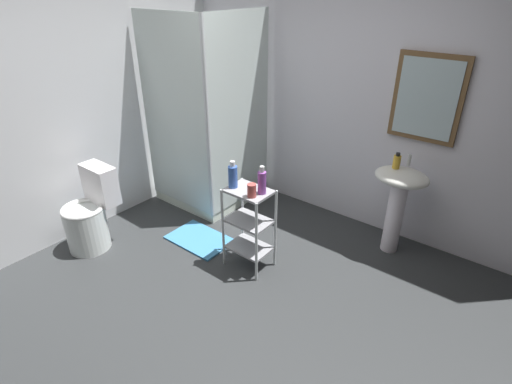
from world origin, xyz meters
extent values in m
cube|color=#2F3233|center=(0.00, 0.00, -0.01)|extent=(4.20, 4.20, 0.02)
cube|color=silver|center=(0.00, 1.85, 1.25)|extent=(4.20, 0.10, 2.50)
cube|color=brown|center=(0.74, 1.78, 1.37)|extent=(0.56, 0.03, 0.72)
cube|color=silver|center=(0.74, 1.76, 1.37)|extent=(0.48, 0.01, 0.64)
cube|color=silver|center=(-1.85, 0.00, 1.25)|extent=(0.10, 4.20, 2.50)
cube|color=white|center=(-1.31, 1.27, 0.05)|extent=(0.90, 0.90, 0.10)
cube|color=silver|center=(-1.31, 0.82, 1.05)|extent=(0.90, 0.02, 1.90)
cube|color=silver|center=(-0.86, 1.27, 1.05)|extent=(0.02, 0.90, 1.90)
cylinder|color=silver|center=(-0.86, 0.82, 1.05)|extent=(0.04, 0.04, 1.90)
cylinder|color=silver|center=(-1.31, 1.27, 0.10)|extent=(0.08, 0.08, 0.00)
cylinder|color=white|center=(0.74, 1.52, 0.34)|extent=(0.15, 0.15, 0.68)
ellipsoid|color=white|center=(0.74, 1.52, 0.75)|extent=(0.46, 0.37, 0.13)
cylinder|color=silver|center=(0.74, 1.64, 0.86)|extent=(0.03, 0.03, 0.10)
cylinder|color=white|center=(-1.48, -0.19, 0.20)|extent=(0.37, 0.37, 0.40)
torus|color=white|center=(-1.48, -0.19, 0.42)|extent=(0.37, 0.37, 0.04)
cube|color=white|center=(-1.48, 0.02, 0.58)|extent=(0.35, 0.17, 0.36)
cylinder|color=silver|center=(-0.32, 0.41, 0.37)|extent=(0.02, 0.02, 0.74)
cylinder|color=silver|center=(0.04, 0.41, 0.37)|extent=(0.02, 0.02, 0.74)
cylinder|color=silver|center=(-0.32, 0.67, 0.37)|extent=(0.02, 0.02, 0.74)
cylinder|color=silver|center=(0.04, 0.67, 0.37)|extent=(0.02, 0.02, 0.74)
cube|color=#99999E|center=(-0.14, 0.54, 0.18)|extent=(0.36, 0.26, 0.02)
cube|color=#99999E|center=(-0.14, 0.54, 0.45)|extent=(0.36, 0.26, 0.02)
cube|color=#99999E|center=(-0.14, 0.54, 0.73)|extent=(0.36, 0.26, 0.02)
cylinder|color=gold|center=(0.67, 1.52, 0.87)|extent=(0.06, 0.06, 0.11)
cylinder|color=black|center=(0.67, 1.52, 0.94)|extent=(0.03, 0.03, 0.03)
cylinder|color=#335AB0|center=(-0.28, 0.50, 0.83)|extent=(0.07, 0.07, 0.18)
cylinder|color=white|center=(-0.28, 0.50, 0.94)|extent=(0.04, 0.04, 0.05)
cylinder|color=purple|center=(-0.03, 0.56, 0.83)|extent=(0.07, 0.07, 0.18)
cylinder|color=silver|center=(-0.03, 0.56, 0.95)|extent=(0.04, 0.04, 0.05)
cylinder|color=#B24742|center=(-0.06, 0.47, 0.79)|extent=(0.07, 0.07, 0.11)
cube|color=teal|center=(-0.76, 0.53, 0.01)|extent=(0.60, 0.40, 0.02)
camera|label=1|loc=(1.65, -1.65, 2.23)|focal=28.05mm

